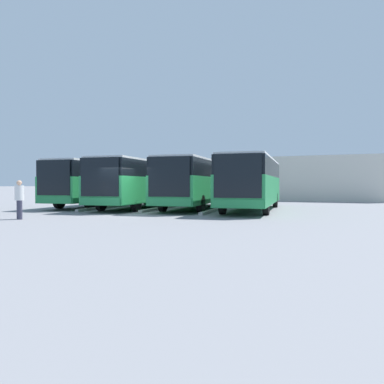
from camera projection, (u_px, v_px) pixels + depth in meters
ground_plane at (126, 214)px, 20.19m from camera, size 600.00×600.00×0.00m
bus_0 at (252, 181)px, 22.97m from camera, size 3.70×11.41×3.17m
curb_divider_0 at (215, 210)px, 22.18m from camera, size 0.88×6.39×0.15m
bus_1 at (198, 182)px, 24.76m from camera, size 3.70×11.41×3.17m
curb_divider_1 at (161, 208)px, 23.97m from camera, size 0.88×6.39×0.15m
bus_2 at (142, 182)px, 25.49m from camera, size 3.70×11.41×3.17m
curb_divider_2 at (105, 207)px, 24.70m from camera, size 0.88×6.39×0.15m
bus_3 at (102, 182)px, 27.52m from camera, size 3.70×11.41×3.17m
pedestrian at (19, 198)px, 17.05m from camera, size 0.54×0.54×1.78m
station_building at (243, 180)px, 43.59m from camera, size 29.37×15.06×4.31m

